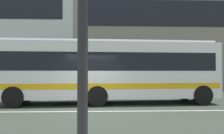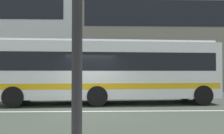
# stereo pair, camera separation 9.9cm
# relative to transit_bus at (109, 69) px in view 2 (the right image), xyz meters

# --- Properties ---
(ground_plane) EXTENTS (160.00, 160.00, 0.00)m
(ground_plane) POSITION_rel_transit_bus_xyz_m (-0.88, -2.63, -1.81)
(ground_plane) COLOR #384037
(lane_centre_line) EXTENTS (60.00, 0.16, 0.01)m
(lane_centre_line) POSITION_rel_transit_bus_xyz_m (-0.88, -2.63, -1.81)
(lane_centre_line) COLOR silver
(lane_centre_line) RESTS_ON ground_plane
(apartment_block_right) EXTENTS (24.24, 8.77, 12.23)m
(apartment_block_right) POSITION_rel_transit_bus_xyz_m (9.08, 13.13, 4.30)
(apartment_block_right) COLOR gray
(apartment_block_right) RESTS_ON ground_plane
(transit_bus) EXTENTS (11.36, 3.23, 3.29)m
(transit_bus) POSITION_rel_transit_bus_xyz_m (0.00, 0.00, 0.00)
(transit_bus) COLOR white
(transit_bus) RESTS_ON ground_plane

